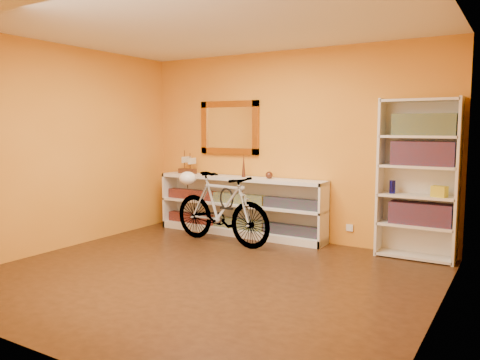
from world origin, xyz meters
The scene contains 24 objects.
floor centered at (0.00, 0.00, -0.01)m, with size 4.50×4.00×0.01m, color black.
ceiling centered at (0.00, 0.00, 2.60)m, with size 4.50×4.00×0.01m, color silver.
back_wall centered at (0.00, 2.00, 1.30)m, with size 4.50×0.01×2.60m, color orange.
left_wall centered at (-2.25, 0.00, 1.30)m, with size 0.01×4.00×2.60m, color orange.
right_wall centered at (2.25, 0.00, 1.30)m, with size 0.01×4.00×2.60m, color orange.
gilt_mirror centered at (-0.95, 1.97, 1.55)m, with size 0.98×0.06×0.78m, color #925B1A.
wall_socket centered at (0.90, 1.99, 0.25)m, with size 0.09×0.01×0.09m, color silver.
console_unit centered at (-0.68, 1.81, 0.42)m, with size 2.60×0.35×0.85m, color silver, non-canonical shape.
cd_row_lower centered at (-0.68, 1.79, 0.17)m, with size 2.50×0.13×0.14m, color black.
cd_row_upper centered at (-0.68, 1.79, 0.54)m, with size 2.50×0.13×0.14m, color navy.
model_ship centered at (-1.62, 1.81, 1.03)m, with size 0.30×0.11×0.36m, color #3F2011, non-canonical shape.
toy_car centered at (-1.12, 1.81, 0.85)m, with size 0.00×0.00×0.00m, color black.
bronze_ornament centered at (-0.61, 1.81, 1.01)m, with size 0.06×0.06×0.33m, color #522A1C.
decorative_orb centered at (-0.20, 1.81, 0.90)m, with size 0.10×0.10×0.10m, color #522A1C.
bookcase centered at (1.75, 1.84, 0.95)m, with size 0.90×0.30×1.90m, color silver, non-canonical shape.
book_row_a centered at (1.80, 1.84, 0.55)m, with size 0.70×0.22×0.26m, color maroon.
book_row_b centered at (1.80, 1.84, 1.25)m, with size 0.70×0.22×0.28m, color maroon.
book_row_c centered at (1.80, 1.84, 1.59)m, with size 0.70×0.22×0.25m, color navy.
travel_mug centered at (1.47, 1.82, 0.84)m, with size 0.07×0.07×0.16m, color navy.
red_tin centered at (1.55, 1.87, 1.55)m, with size 0.13×0.13×0.17m, color maroon.
yellow_bag centered at (2.00, 1.80, 0.83)m, with size 0.16×0.11×0.13m, color gold.
bicycle centered at (-0.64, 1.26, 0.48)m, with size 1.63×0.42×0.96m, color silver.
helmet centered at (-1.25, 1.34, 0.84)m, with size 0.25×0.24×0.19m, color white.
u_lock centered at (-0.54, 1.25, 0.62)m, with size 0.21×0.21×0.02m, color black.
Camera 1 is at (2.82, -3.97, 1.56)m, focal length 35.50 mm.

